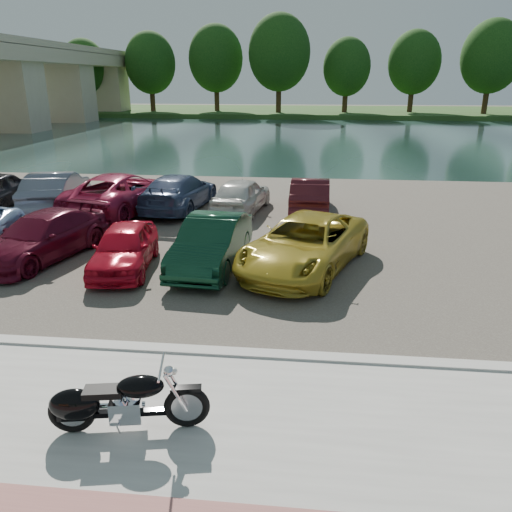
{
  "coord_description": "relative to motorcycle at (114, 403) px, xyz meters",
  "views": [
    {
      "loc": [
        1.41,
        -6.15,
        4.98
      ],
      "look_at": [
        0.26,
        4.66,
        1.1
      ],
      "focal_mm": 35.0,
      "sensor_mm": 36.0,
      "label": 1
    }
  ],
  "objects": [
    {
      "name": "ground",
      "position": [
        1.27,
        0.33,
        -0.56
      ],
      "size": [
        200.0,
        200.0,
        0.0
      ],
      "primitive_type": "plane",
      "color": "#595447",
      "rests_on": "ground"
    },
    {
      "name": "promenade",
      "position": [
        1.27,
        -0.67,
        -0.51
      ],
      "size": [
        60.0,
        6.0,
        0.1
      ],
      "primitive_type": "cube",
      "color": "#A4A19B",
      "rests_on": "ground"
    },
    {
      "name": "kerb",
      "position": [
        1.27,
        2.33,
        -0.49
      ],
      "size": [
        60.0,
        0.3,
        0.14
      ],
      "primitive_type": "cube",
      "color": "#A4A19B",
      "rests_on": "ground"
    },
    {
      "name": "parking_lot",
      "position": [
        1.27,
        11.33,
        -0.54
      ],
      "size": [
        60.0,
        18.0,
        0.04
      ],
      "primitive_type": "cube",
      "color": "#463F39",
      "rests_on": "ground"
    },
    {
      "name": "river",
      "position": [
        1.27,
        40.33,
        -0.56
      ],
      "size": [
        120.0,
        40.0,
        0.0
      ],
      "primitive_type": "cube",
      "color": "#182C2A",
      "rests_on": "ground"
    },
    {
      "name": "far_bank",
      "position": [
        1.27,
        72.33,
        -0.26
      ],
      "size": [
        120.0,
        24.0,
        0.6
      ],
      "primitive_type": "cube",
      "color": "#254318",
      "rests_on": "ground"
    },
    {
      "name": "far_trees",
      "position": [
        5.63,
        66.12,
        6.93
      ],
      "size": [
        70.25,
        10.68,
        12.52
      ],
      "color": "#372414",
      "rests_on": "far_bank"
    },
    {
      "name": "motorcycle",
      "position": [
        0.0,
        0.0,
        0.0
      ],
      "size": [
        2.31,
        0.83,
        1.05
      ],
      "rotation": [
        0.0,
        0.0,
        0.18
      ],
      "color": "black",
      "rests_on": "promenade"
    },
    {
      "name": "car_3",
      "position": [
        -4.87,
        7.14,
        0.13
      ],
      "size": [
        2.9,
        4.79,
        1.3
      ],
      "primitive_type": "imported",
      "rotation": [
        0.0,
        0.0,
        -0.26
      ],
      "color": "#540C1E",
      "rests_on": "parking_lot"
    },
    {
      "name": "car_4",
      "position": [
        -2.22,
        6.54,
        0.09
      ],
      "size": [
        1.92,
        3.78,
        1.23
      ],
      "primitive_type": "imported",
      "rotation": [
        0.0,
        0.0,
        0.13
      ],
      "color": "#B00B1F",
      "rests_on": "parking_lot"
    },
    {
      "name": "car_5",
      "position": [
        0.11,
        6.97,
        0.17
      ],
      "size": [
        1.78,
        4.3,
        1.38
      ],
      "primitive_type": "imported",
      "rotation": [
        0.0,
        0.0,
        -0.08
      ],
      "color": "#0E3421",
      "rests_on": "parking_lot"
    },
    {
      "name": "car_6",
      "position": [
        2.65,
        7.09,
        0.19
      ],
      "size": [
        4.03,
        5.64,
        1.43
      ],
      "primitive_type": "imported",
      "rotation": [
        0.0,
        0.0,
        -0.36
      ],
      "color": "gold",
      "rests_on": "parking_lot"
    },
    {
      "name": "car_8",
      "position": [
        -9.81,
        13.04,
        0.18
      ],
      "size": [
        1.79,
        4.18,
        1.41
      ],
      "primitive_type": "imported",
      "rotation": [
        0.0,
        0.0,
        3.17
      ],
      "color": "black",
      "rests_on": "parking_lot"
    },
    {
      "name": "car_9",
      "position": [
        -7.2,
        12.61,
        0.25
      ],
      "size": [
        2.5,
        4.89,
        1.54
      ],
      "primitive_type": "imported",
      "rotation": [
        0.0,
        0.0,
        3.34
      ],
      "color": "slate",
      "rests_on": "parking_lot"
    },
    {
      "name": "car_10",
      "position": [
        -4.55,
        12.64,
        0.24
      ],
      "size": [
        3.48,
        5.84,
        1.52
      ],
      "primitive_type": "imported",
      "rotation": [
        0.0,
        0.0,
        2.96
      ],
      "color": "maroon",
      "rests_on": "parking_lot"
    },
    {
      "name": "car_11",
      "position": [
        -2.4,
        13.17,
        0.18
      ],
      "size": [
        2.5,
        5.04,
        1.41
      ],
      "primitive_type": "imported",
      "rotation": [
        0.0,
        0.0,
        3.03
      ],
      "color": "navy",
      "rests_on": "parking_lot"
    },
    {
      "name": "car_12",
      "position": [
        0.11,
        13.08,
        0.15
      ],
      "size": [
        2.2,
        4.17,
        1.35
      ],
      "primitive_type": "imported",
      "rotation": [
        0.0,
        0.0,
        2.98
      ],
      "color": "silver",
      "rests_on": "parking_lot"
    },
    {
      "name": "car_13",
      "position": [
        2.77,
        13.25,
        0.16
      ],
      "size": [
        1.51,
        4.16,
        1.36
      ],
      "primitive_type": "imported",
      "rotation": [
        0.0,
        0.0,
        3.12
      ],
      "color": "#461217",
      "rests_on": "parking_lot"
    }
  ]
}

